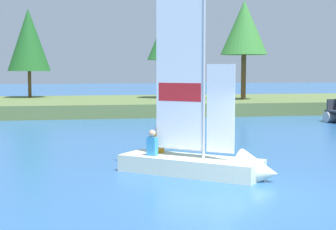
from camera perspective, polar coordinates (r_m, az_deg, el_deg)
name	(u,v)px	position (r m, az deg, el deg)	size (l,w,h in m)	color
ground_plane	(245,195)	(12.58, 8.41, -8.71)	(200.00, 200.00, 0.00)	#2D609E
shore_bank	(131,105)	(37.52, -4.12, 1.10)	(80.00, 11.95, 0.85)	#5B703D
shoreline_tree_midleft	(29,40)	(40.97, -15.06, 7.97)	(3.21, 3.21, 6.72)	brown
shoreline_tree_centre	(168,35)	(38.85, 0.04, 8.78)	(3.16, 3.16, 6.56)	brown
shoreline_tree_midright	(244,28)	(37.32, 8.36, 9.44)	(3.30, 3.30, 6.97)	brown
sailboat	(211,161)	(14.59, 4.72, -5.05)	(4.38, 3.84, 6.20)	silver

